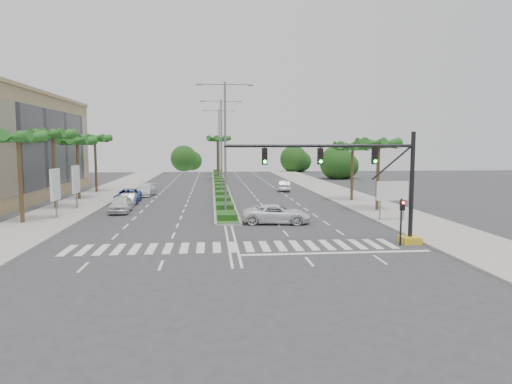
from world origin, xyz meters
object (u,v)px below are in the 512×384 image
car_parked_d (145,190)px  car_right (284,186)px  car_parked_c (128,196)px  car_parked_b (128,200)px  car_parked_a (121,204)px  car_crossing (277,214)px

car_parked_d → car_right: bearing=18.8°
car_parked_c → car_parked_d: bearing=79.7°
car_parked_c → car_parked_b: bearing=-82.1°
car_parked_c → car_right: bearing=27.4°
car_parked_a → car_parked_d: bearing=86.3°
car_parked_d → car_crossing: size_ratio=0.94×
car_right → car_parked_a: bearing=50.7°
car_parked_c → car_right: (19.10, 10.97, -0.03)m
car_parked_c → car_parked_d: car_parked_c is taller
car_parked_b → car_right: 23.19m
car_parked_c → car_right: car_parked_c is taller
car_parked_a → car_parked_b: car_parked_a is taller
car_parked_a → car_right: 26.03m
car_parked_a → car_parked_c: car_parked_a is taller
car_parked_a → car_right: car_parked_a is taller
car_parked_b → car_crossing: size_ratio=0.73×
car_parked_b → car_parked_c: (-0.54, 2.93, 0.09)m
car_parked_c → car_parked_a: bearing=-87.6°
car_crossing → car_parked_b: bearing=57.0°
car_parked_a → car_crossing: (13.78, -7.32, -0.03)m
car_right → car_crossing: bearing=85.5°
car_parked_a → car_parked_c: (-0.64, 7.38, -0.04)m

